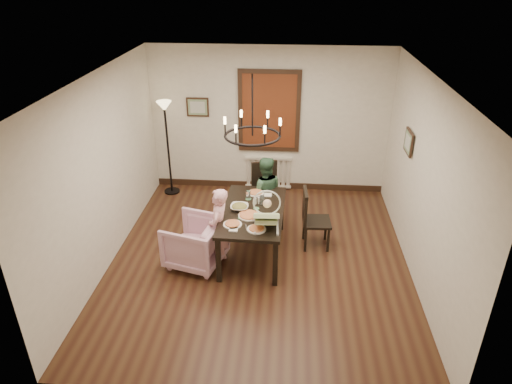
# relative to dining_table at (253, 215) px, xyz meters

# --- Properties ---
(room_shell) EXTENTS (4.51, 5.00, 2.81)m
(room_shell) POSITION_rel_dining_table_xyz_m (0.11, 0.20, 0.72)
(room_shell) COLOR #462B18
(room_shell) RESTS_ON ground
(dining_table) EXTENTS (0.96, 1.66, 0.77)m
(dining_table) POSITION_rel_dining_table_xyz_m (0.00, 0.00, 0.00)
(dining_table) COLOR black
(dining_table) RESTS_ON room_shell
(chair_far) EXTENTS (0.58, 0.58, 1.04)m
(chair_far) POSITION_rel_dining_table_xyz_m (0.16, 1.07, -0.16)
(chair_far) COLOR black
(chair_far) RESTS_ON room_shell
(chair_right) EXTENTS (0.46, 0.46, 0.99)m
(chair_right) POSITION_rel_dining_table_xyz_m (0.99, 0.30, -0.19)
(chair_right) COLOR black
(chair_right) RESTS_ON room_shell
(armchair) EXTENTS (0.98, 0.97, 0.73)m
(armchair) POSITION_rel_dining_table_xyz_m (-0.84, -0.33, -0.32)
(armchair) COLOR #DCA8C1
(armchair) RESTS_ON room_shell
(elderly_woman) EXTENTS (0.29, 0.40, 1.03)m
(elderly_woman) POSITION_rel_dining_table_xyz_m (-0.47, -0.31, -0.16)
(elderly_woman) COLOR #EBA6AE
(elderly_woman) RESTS_ON room_shell
(seated_man) EXTENTS (0.56, 0.46, 1.05)m
(seated_man) POSITION_rel_dining_table_xyz_m (0.12, 0.86, -0.16)
(seated_man) COLOR #396143
(seated_man) RESTS_ON room_shell
(baby_bouncer) EXTENTS (0.44, 0.59, 0.37)m
(baby_bouncer) POSITION_rel_dining_table_xyz_m (0.23, -0.43, 0.27)
(baby_bouncer) COLOR beige
(baby_bouncer) RESTS_ON dining_table
(salad_bowl) EXTENTS (0.33, 0.33, 0.08)m
(salad_bowl) POSITION_rel_dining_table_xyz_m (-0.20, 0.01, 0.13)
(salad_bowl) COLOR white
(salad_bowl) RESTS_ON dining_table
(pizza_platter) EXTENTS (0.32, 0.32, 0.04)m
(pizza_platter) POSITION_rel_dining_table_xyz_m (-0.04, -0.19, 0.11)
(pizza_platter) COLOR tan
(pizza_platter) RESTS_ON dining_table
(drinking_glass) EXTENTS (0.06, 0.06, 0.12)m
(drinking_glass) POSITION_rel_dining_table_xyz_m (0.13, 0.19, 0.15)
(drinking_glass) COLOR silver
(drinking_glass) RESTS_ON dining_table
(window_blinds) EXTENTS (1.00, 0.03, 1.40)m
(window_blinds) POSITION_rel_dining_table_xyz_m (0.11, 2.29, 0.92)
(window_blinds) COLOR brown
(window_blinds) RESTS_ON room_shell
(radiator) EXTENTS (0.92, 0.12, 0.62)m
(radiator) POSITION_rel_dining_table_xyz_m (0.11, 2.31, -0.33)
(radiator) COLOR silver
(radiator) RESTS_ON room_shell
(picture_back) EXTENTS (0.42, 0.03, 0.36)m
(picture_back) POSITION_rel_dining_table_xyz_m (-1.24, 2.30, 0.97)
(picture_back) COLOR black
(picture_back) RESTS_ON room_shell
(picture_right) EXTENTS (0.03, 0.42, 0.36)m
(picture_right) POSITION_rel_dining_table_xyz_m (2.32, 0.73, 0.97)
(picture_right) COLOR black
(picture_right) RESTS_ON room_shell
(floor_lamp) EXTENTS (0.30, 0.30, 1.80)m
(floor_lamp) POSITION_rel_dining_table_xyz_m (-1.79, 1.98, 0.22)
(floor_lamp) COLOR black
(floor_lamp) RESTS_ON room_shell
(chandelier) EXTENTS (0.80, 0.80, 0.04)m
(chandelier) POSITION_rel_dining_table_xyz_m (0.00, -0.00, 1.27)
(chandelier) COLOR black
(chandelier) RESTS_ON room_shell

